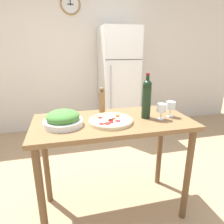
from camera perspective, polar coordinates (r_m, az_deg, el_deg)
The scene contains 10 objects.
ground_plane at distance 2.16m, azimuth 0.23°, elevation -25.68°, with size 14.00×14.00×0.00m, color tan.
wall_back at distance 3.78m, azimuth -8.42°, elevation 14.93°, with size 6.40×0.09×2.60m.
refrigerator at distance 3.57m, azimuth 1.84°, elevation 8.59°, with size 0.62×0.66×1.82m.
prep_counter at distance 1.72m, azimuth 0.26°, elevation -6.68°, with size 1.31×0.63×0.91m.
wine_bottle at distance 1.69m, azimuth 9.85°, elevation 3.94°, with size 0.08×0.08×0.38m.
wine_glass_near at distance 1.70m, azimuth 13.95°, elevation 0.99°, with size 0.08×0.08×0.14m.
wine_glass_far at distance 1.79m, azimuth 16.42°, elevation 1.69°, with size 0.08×0.08×0.14m.
pepper_mill at distance 1.83m, azimuth -2.90°, elevation 3.34°, with size 0.05×0.05×0.24m.
salad_bowl at distance 1.57m, azimuth -13.81°, elevation -1.95°, with size 0.30×0.30×0.13m.
homemade_pizza at distance 1.60m, azimuth -0.37°, elevation -2.49°, with size 0.36×0.36×0.03m.
Camera 1 is at (-0.38, -1.51, 1.48)m, focal length 32.00 mm.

